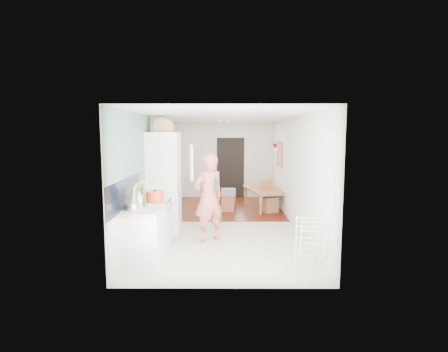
{
  "coord_description": "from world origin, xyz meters",
  "views": [
    {
      "loc": [
        0.03,
        -8.08,
        2.1
      ],
      "look_at": [
        -0.0,
        0.2,
        1.12
      ],
      "focal_mm": 28.0,
      "sensor_mm": 36.0,
      "label": 1
    }
  ],
  "objects_px": {
    "dining_table": "(267,201)",
    "drying_rack": "(311,243)",
    "dining_chair": "(270,196)",
    "person": "(209,190)",
    "stool": "(229,203)"
  },
  "relations": [
    {
      "from": "dining_chair",
      "to": "drying_rack",
      "type": "relative_size",
      "value": 1.1
    },
    {
      "from": "dining_chair",
      "to": "stool",
      "type": "relative_size",
      "value": 1.9
    },
    {
      "from": "stool",
      "to": "drying_rack",
      "type": "xyz_separation_m",
      "value": [
        1.26,
        -4.09,
        0.17
      ]
    },
    {
      "from": "stool",
      "to": "dining_chair",
      "type": "bearing_deg",
      "value": -4.37
    },
    {
      "from": "dining_chair",
      "to": "drying_rack",
      "type": "distance_m",
      "value": 4.0
    },
    {
      "from": "person",
      "to": "dining_chair",
      "type": "bearing_deg",
      "value": -153.3
    },
    {
      "from": "dining_table",
      "to": "dining_chair",
      "type": "bearing_deg",
      "value": 173.68
    },
    {
      "from": "person",
      "to": "dining_table",
      "type": "bearing_deg",
      "value": -149.43
    },
    {
      "from": "dining_table",
      "to": "dining_chair",
      "type": "distance_m",
      "value": 0.43
    },
    {
      "from": "person",
      "to": "dining_table",
      "type": "relative_size",
      "value": 1.45
    },
    {
      "from": "dining_table",
      "to": "stool",
      "type": "height_order",
      "value": "dining_table"
    },
    {
      "from": "dining_chair",
      "to": "stool",
      "type": "xyz_separation_m",
      "value": [
        -1.11,
        0.09,
        -0.21
      ]
    },
    {
      "from": "person",
      "to": "drying_rack",
      "type": "distance_m",
      "value": 2.28
    },
    {
      "from": "dining_table",
      "to": "drying_rack",
      "type": "bearing_deg",
      "value": 170.9
    },
    {
      "from": "drying_rack",
      "to": "person",
      "type": "bearing_deg",
      "value": 150.22
    }
  ]
}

